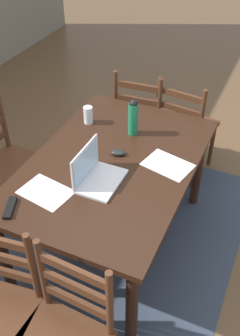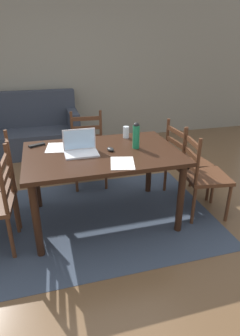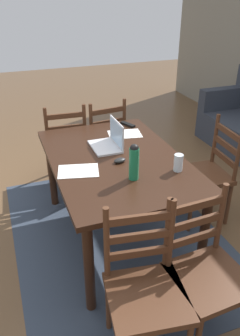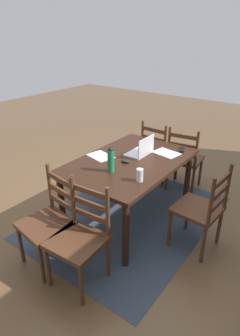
% 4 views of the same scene
% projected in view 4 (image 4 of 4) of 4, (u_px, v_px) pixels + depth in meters
% --- Properties ---
extents(ground_plane, '(14.00, 14.00, 0.00)m').
position_uv_depth(ground_plane, '(129.00, 217.00, 3.57)').
color(ground_plane, brown).
extents(area_rug, '(2.35, 1.77, 0.01)m').
position_uv_depth(area_rug, '(129.00, 217.00, 3.57)').
color(area_rug, '#333D4C').
rests_on(area_rug, ground).
extents(dining_table, '(1.52, 1.02, 0.77)m').
position_uv_depth(dining_table, '(130.00, 167.00, 3.27)').
color(dining_table, black).
rests_on(dining_table, ground).
extents(chair_right_far, '(0.46, 0.46, 0.95)m').
position_uv_depth(chair_right_far, '(80.00, 238.00, 2.50)').
color(chair_right_far, '#4C2B19').
rests_on(chair_right_far, ground).
extents(chair_left_far, '(0.49, 0.49, 0.95)m').
position_uv_depth(chair_left_far, '(184.00, 159.00, 4.02)').
color(chair_left_far, '#4C2B19').
rests_on(chair_left_far, ground).
extents(chair_right_near, '(0.50, 0.50, 0.95)m').
position_uv_depth(chair_right_near, '(49.00, 222.00, 2.71)').
color(chair_right_near, '#4C2B19').
rests_on(chair_right_near, ground).
extents(chair_far_head, '(0.47, 0.47, 0.95)m').
position_uv_depth(chair_far_head, '(201.00, 209.00, 2.89)').
color(chair_far_head, '#4C2B19').
rests_on(chair_far_head, ground).
extents(chair_left_near, '(0.47, 0.47, 0.95)m').
position_uv_depth(chair_left_near, '(159.00, 153.00, 4.24)').
color(chair_left_near, '#4C2B19').
rests_on(chair_left_near, ground).
extents(laptop, '(0.32, 0.22, 0.23)m').
position_uv_depth(laptop, '(142.00, 150.00, 3.34)').
color(laptop, silver).
rests_on(laptop, dining_table).
extents(water_bottle, '(0.07, 0.07, 0.27)m').
position_uv_depth(water_bottle, '(111.00, 159.00, 2.91)').
color(water_bottle, '#197247').
rests_on(water_bottle, dining_table).
extents(drinking_glass, '(0.07, 0.07, 0.13)m').
position_uv_depth(drinking_glass, '(140.00, 175.00, 2.75)').
color(drinking_glass, silver).
rests_on(drinking_glass, dining_table).
extents(computer_mouse, '(0.08, 0.11, 0.03)m').
position_uv_depth(computer_mouse, '(125.00, 161.00, 3.16)').
color(computer_mouse, black).
rests_on(computer_mouse, dining_table).
extents(tv_remote, '(0.17, 0.11, 0.02)m').
position_uv_depth(tv_remote, '(182.00, 149.00, 3.49)').
color(tv_remote, black).
rests_on(tv_remote, dining_table).
extents(paper_stack_left, '(0.27, 0.34, 0.00)m').
position_uv_depth(paper_stack_left, '(101.00, 156.00, 3.33)').
color(paper_stack_left, white).
rests_on(paper_stack_left, dining_table).
extents(paper_stack_right, '(0.26, 0.33, 0.00)m').
position_uv_depth(paper_stack_right, '(166.00, 153.00, 3.41)').
color(paper_stack_right, white).
rests_on(paper_stack_right, dining_table).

